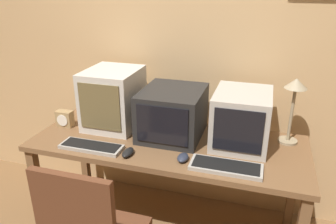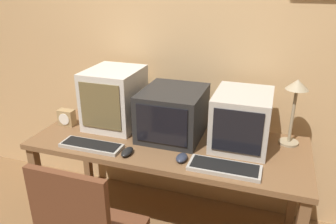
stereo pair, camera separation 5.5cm
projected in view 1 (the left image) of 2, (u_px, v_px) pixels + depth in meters
wall_back at (188, 42)px, 2.37m from camera, size 8.00×0.08×2.60m
desk at (168, 151)px, 2.20m from camera, size 1.80×0.71×0.73m
monitor_left at (113, 98)px, 2.33m from camera, size 0.36×0.42×0.41m
monitor_center at (173, 113)px, 2.20m from camera, size 0.40×0.47×0.32m
monitor_right at (241, 118)px, 2.08m from camera, size 0.35×0.43×0.35m
keyboard_main at (91, 146)px, 2.07m from camera, size 0.40×0.14×0.03m
keyboard_side at (226, 167)px, 1.85m from camera, size 0.41×0.16×0.03m
mouse_near_keyboard at (128, 152)px, 1.99m from camera, size 0.06×0.12×0.04m
mouse_far_corner at (183, 158)px, 1.93m from camera, size 0.06×0.10×0.04m
desk_clock at (65, 119)px, 2.36m from camera, size 0.12×0.07×0.12m
desk_lamp at (294, 95)px, 2.03m from camera, size 0.14×0.14×0.43m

